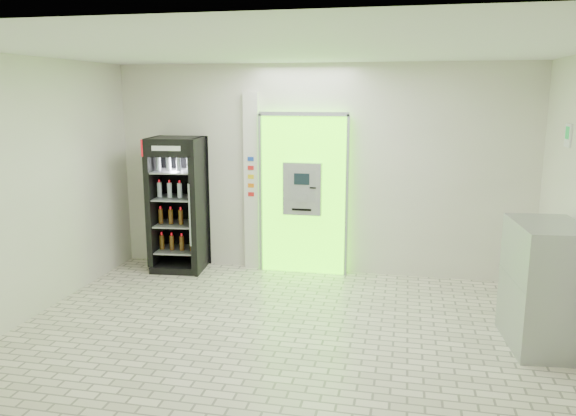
# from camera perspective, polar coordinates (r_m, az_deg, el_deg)

# --- Properties ---
(ground) EXTENTS (6.00, 6.00, 0.00)m
(ground) POSITION_cam_1_polar(r_m,az_deg,el_deg) (6.12, -0.75, -13.38)
(ground) COLOR beige
(ground) RESTS_ON ground
(room_shell) EXTENTS (6.00, 6.00, 6.00)m
(room_shell) POSITION_cam_1_polar(r_m,az_deg,el_deg) (5.60, -0.80, 3.97)
(room_shell) COLOR silver
(room_shell) RESTS_ON ground
(atm_assembly) EXTENTS (1.30, 0.24, 2.33)m
(atm_assembly) POSITION_cam_1_polar(r_m,az_deg,el_deg) (8.08, 1.59, 1.52)
(atm_assembly) COLOR #4BEB08
(atm_assembly) RESTS_ON ground
(pillar) EXTENTS (0.22, 0.11, 2.60)m
(pillar) POSITION_cam_1_polar(r_m,az_deg,el_deg) (8.27, -3.69, 2.63)
(pillar) COLOR silver
(pillar) RESTS_ON ground
(beverage_cooler) EXTENTS (0.80, 0.74, 1.96)m
(beverage_cooler) POSITION_cam_1_polar(r_m,az_deg,el_deg) (8.41, -11.07, 0.12)
(beverage_cooler) COLOR black
(beverage_cooler) RESTS_ON ground
(steel_cabinet) EXTENTS (0.75, 1.04, 1.30)m
(steel_cabinet) POSITION_cam_1_polar(r_m,az_deg,el_deg) (6.36, 24.60, -7.19)
(steel_cabinet) COLOR #999CA0
(steel_cabinet) RESTS_ON ground
(exit_sign) EXTENTS (0.02, 0.22, 0.26)m
(exit_sign) POSITION_cam_1_polar(r_m,az_deg,el_deg) (7.05, 26.57, 6.62)
(exit_sign) COLOR white
(exit_sign) RESTS_ON room_shell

